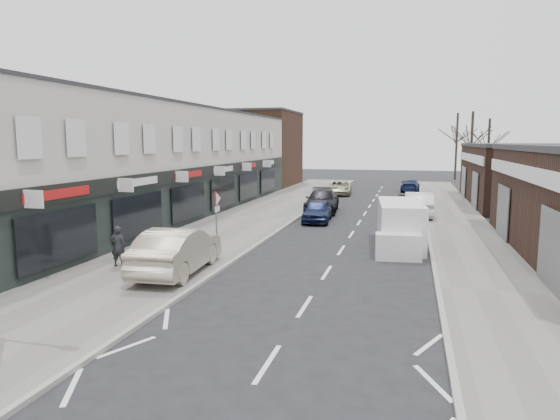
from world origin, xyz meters
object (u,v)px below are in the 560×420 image
Objects in this scene: parked_car_left_b at (322,201)px; parked_car_left_c at (339,188)px; parked_car_right_b at (407,202)px; parked_car_right_a at (419,205)px; pedestrian at (118,246)px; white_van at (400,226)px; warning_sign at (217,204)px; parked_car_right_c at (410,185)px; parked_car_left_a at (317,211)px; sedan_on_pavement at (177,250)px.

parked_car_left_b is 1.16× the size of parked_car_left_c.
parked_car_right_a is at bearing 101.11° from parked_car_right_b.
parked_car_left_c is (4.39, 29.27, -0.26)m from pedestrian.
white_van is 3.55× the size of pedestrian.
warning_sign reaches higher than white_van.
white_van reaches higher than parked_car_right_b.
parked_car_right_c is (6.34, 4.60, -0.03)m from parked_car_left_c.
parked_car_right_a is (11.29, 16.86, -0.09)m from pedestrian.
pedestrian is (-10.32, -6.82, -0.09)m from white_van.
parked_car_right_b is (5.30, 5.98, 0.03)m from parked_car_left_a.
warning_sign is at bearing -103.75° from parked_car_left_b.
parked_car_right_a is 17.02m from parked_car_right_c.
sedan_on_pavement is 19.18m from parked_car_right_a.
sedan_on_pavement is (-7.74, -7.05, -0.04)m from white_van.
sedan_on_pavement reaches higher than parked_car_right_a.
white_van is at bearing -67.94° from parked_car_left_b.
warning_sign reaches higher than parked_car_right_c.
parked_car_right_b is at bearing 83.38° from white_van.
parked_car_left_c is at bearing 99.29° from white_van.
parked_car_right_b is at bearing -73.77° from parked_car_right_a.
parked_car_left_a is 7.99m from parked_car_right_b.
parked_car_left_a is at bearing 42.74° from parked_car_right_b.
pedestrian is at bearing -9.05° from sedan_on_pavement.
parked_car_right_a is at bearing -131.80° from pedestrian.
parked_car_right_b is at bearing 92.47° from parked_car_right_c.
parked_car_left_a is at bearing 122.56° from white_van.
parked_car_right_a reaches higher than parked_car_right_b.
sedan_on_pavement is 1.21× the size of parked_car_right_c.
parked_car_right_c is at bearing -96.36° from parked_car_right_b.
parked_car_left_a is 21.30m from parked_car_right_c.
pedestrian is 0.40× the size of parked_car_left_a.
parked_car_right_b is at bearing -62.82° from parked_car_left_c.
pedestrian is 29.59m from parked_car_left_c.
white_van is 1.10× the size of sedan_on_pavement.
parked_car_right_c is (8.10, 30.29, -1.59)m from warning_sign.
parked_car_left_a is 0.74× the size of parked_car_left_b.
white_van is 8.21m from parked_car_left_a.
sedan_on_pavement is 3.22× the size of pedestrian.
parked_car_left_b is at bearing 9.95° from parked_car_right_b.
white_van is 10.08m from parked_car_right_a.
warning_sign is 17.64m from parked_car_right_b.
warning_sign is 8.44m from white_van.
sedan_on_pavement reaches higher than parked_car_left_c.
parked_car_left_b is (4.80, 17.64, -0.13)m from pedestrian.
white_van is at bearing 83.18° from parked_car_right_b.
white_van is 1.13× the size of parked_car_right_a.
warning_sign is 4.00m from sedan_on_pavement.
parked_car_left_c reaches higher than parked_car_right_c.
sedan_on_pavement reaches higher than parked_car_right_c.
parked_car_left_b is 11.63m from parked_car_left_c.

